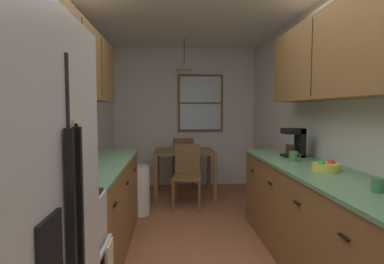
{
  "coord_description": "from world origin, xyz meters",
  "views": [
    {
      "loc": [
        -0.28,
        -2.25,
        1.41
      ],
      "look_at": [
        -0.02,
        1.44,
        1.15
      ],
      "focal_mm": 29.46,
      "sensor_mm": 36.0,
      "label": 1
    }
  ],
  "objects": [
    {
      "name": "dining_chair_near",
      "position": [
        -0.03,
        2.25,
        0.5
      ],
      "size": [
        0.44,
        0.44,
        0.9
      ],
      "color": "brown",
      "rests_on": "ground"
    },
    {
      "name": "upper_cabinets_right",
      "position": [
        1.14,
        -0.0,
        1.87
      ],
      "size": [
        0.33,
        2.96,
        0.75
      ],
      "color": "brown"
    },
    {
      "name": "ground_plane",
      "position": [
        0.0,
        1.0,
        0.0
      ],
      "size": [
        12.0,
        12.0,
        0.0
      ],
      "primitive_type": "plane",
      "color": "#995B3D"
    },
    {
      "name": "pendant_light",
      "position": [
        -0.04,
        2.87,
        2.1
      ],
      "size": [
        0.3,
        0.3,
        0.5
      ],
      "color": "black"
    },
    {
      "name": "back_window",
      "position": [
        0.29,
        3.58,
        1.53
      ],
      "size": [
        0.84,
        0.05,
        1.05
      ],
      "color": "brown"
    },
    {
      "name": "upper_cabinets_left",
      "position": [
        -1.14,
        0.75,
        1.84
      ],
      "size": [
        0.33,
        2.17,
        0.67
      ],
      "color": "brown"
    },
    {
      "name": "counter_left",
      "position": [
        -1.0,
        0.8,
        0.45
      ],
      "size": [
        0.64,
        2.09,
        0.9
      ],
      "color": "brown",
      "rests_on": "ground"
    },
    {
      "name": "dining_table",
      "position": [
        -0.04,
        2.87,
        0.63
      ],
      "size": [
        0.96,
        0.82,
        0.75
      ],
      "color": "brown",
      "rests_on": "ground"
    },
    {
      "name": "coffee_maker",
      "position": [
        1.09,
        1.06,
        1.06
      ],
      "size": [
        0.22,
        0.18,
        0.31
      ],
      "color": "black",
      "rests_on": "counter_right"
    },
    {
      "name": "wall_back",
      "position": [
        0.0,
        3.65,
        1.27
      ],
      "size": [
        4.4,
        0.1,
        2.55
      ],
      "primitive_type": "cube",
      "color": "silver",
      "rests_on": "ground"
    },
    {
      "name": "counter_right",
      "position": [
        1.0,
        0.05,
        0.45
      ],
      "size": [
        0.64,
        3.28,
        0.9
      ],
      "color": "brown",
      "rests_on": "ground"
    },
    {
      "name": "storage_canister",
      "position": [
        -1.0,
        -0.09,
        0.99
      ],
      "size": [
        0.11,
        0.11,
        0.18
      ],
      "color": "red",
      "rests_on": "counter_left"
    },
    {
      "name": "trash_bin",
      "position": [
        -0.7,
        1.96,
        0.33
      ],
      "size": [
        0.3,
        0.3,
        0.65
      ],
      "primitive_type": "cylinder",
      "color": "white",
      "rests_on": "ground"
    },
    {
      "name": "microwave_over_range",
      "position": [
        -1.11,
        -0.55,
        1.66
      ],
      "size": [
        0.39,
        0.64,
        0.34
      ],
      "color": "black"
    },
    {
      "name": "dish_towel",
      "position": [
        -0.64,
        -0.4,
        0.5
      ],
      "size": [
        0.02,
        0.16,
        0.24
      ],
      "primitive_type": "cube",
      "color": "beige"
    },
    {
      "name": "mug_by_coffeemaker",
      "position": [
        1.0,
        -0.42,
        0.95
      ],
      "size": [
        0.11,
        0.07,
        0.09
      ],
      "color": "#3F7F4C",
      "rests_on": "counter_right"
    },
    {
      "name": "dining_chair_far",
      "position": [
        -0.03,
        3.49,
        0.5
      ],
      "size": [
        0.42,
        0.42,
        0.9
      ],
      "color": "brown",
      "rests_on": "ground"
    },
    {
      "name": "wall_left",
      "position": [
        -1.35,
        1.0,
        1.27
      ],
      "size": [
        0.1,
        9.0,
        2.55
      ],
      "primitive_type": "cube",
      "color": "silver",
      "rests_on": "ground"
    },
    {
      "name": "fruit_bowl",
      "position": [
        1.03,
        0.28,
        0.94
      ],
      "size": [
        0.22,
        0.22,
        0.09
      ],
      "color": "#E5D14C",
      "rests_on": "counter_right"
    },
    {
      "name": "wall_right",
      "position": [
        1.35,
        1.0,
        1.27
      ],
      "size": [
        0.1,
        9.0,
        2.55
      ],
      "primitive_type": "cube",
      "color": "silver",
      "rests_on": "ground"
    },
    {
      "name": "mug_spare",
      "position": [
        0.95,
        0.77,
        0.95
      ],
      "size": [
        0.12,
        0.08,
        0.1
      ],
      "color": "#3F7F4C",
      "rests_on": "counter_right"
    }
  ]
}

